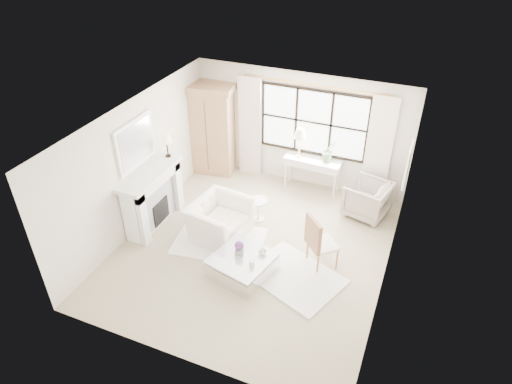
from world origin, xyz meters
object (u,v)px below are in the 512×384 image
console_table (312,174)px  coffee_table (242,265)px  armoire (212,129)px  club_armchair (219,219)px

console_table → coffee_table: console_table is taller
console_table → armoire: bearing=-175.2°
console_table → club_armchair: 2.66m
coffee_table → armoire: bearing=138.1°
club_armchair → coffee_table: club_armchair is taller
console_table → coffee_table: 3.25m
armoire → club_armchair: 2.70m
armoire → club_armchair: bearing=-68.4°
console_table → coffee_table: bearing=-93.5°
console_table → club_armchair: bearing=-115.1°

